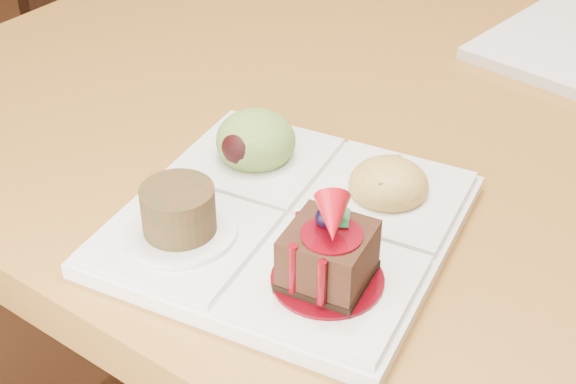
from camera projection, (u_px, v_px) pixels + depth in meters
The scene contains 2 objects.
ground at pixel (532, 348), 1.50m from camera, with size 6.00×6.00×0.00m, color brown.
sampler_plate at pixel (288, 208), 0.58m from camera, with size 0.26×0.26×0.09m.
Camera 1 is at (0.24, -1.12, 1.11)m, focal length 50.00 mm.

